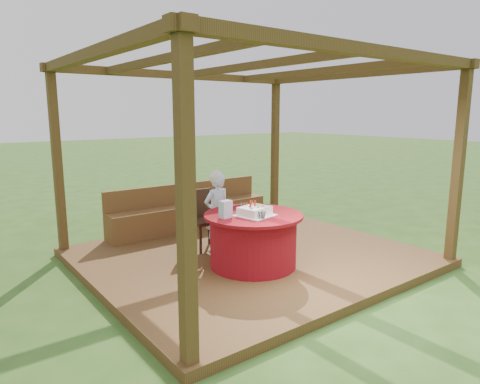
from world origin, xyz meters
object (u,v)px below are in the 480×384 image
table (253,240)px  drinking_glass (262,215)px  bench (190,214)px  birthday_cake (255,211)px  gift_bag (226,209)px  chair (202,216)px  elderly_woman (217,210)px

table → drinking_glass: drinking_glass is taller
bench → birthday_cake: size_ratio=5.74×
gift_bag → chair: bearing=67.0°
gift_bag → drinking_glass: gift_bag is taller
bench → chair: chair is taller
table → drinking_glass: (-0.08, -0.27, 0.40)m
elderly_woman → birthday_cake: bearing=-90.4°
table → birthday_cake: bearing=-115.7°
table → birthday_cake: birthday_cake is taller
drinking_glass → elderly_woman: bearing=87.3°
bench → chair: size_ratio=3.38×
elderly_woman → drinking_glass: bearing=-92.7°
bench → elderly_woman: bearing=-103.5°
bench → elderly_woman: elderly_woman is taller
chair → elderly_woman: elderly_woman is taller
bench → birthday_cake: birthday_cake is taller
elderly_woman → gift_bag: size_ratio=5.48×
chair → gift_bag: 1.12m
bench → drinking_glass: drinking_glass is taller
elderly_woman → gift_bag: elderly_woman is taller
birthday_cake → bench: bearing=81.7°
gift_bag → drinking_glass: (0.33, -0.33, -0.06)m
birthday_cake → elderly_woman: bearing=89.6°
gift_bag → drinking_glass: bearing=-52.7°
bench → drinking_glass: 2.49m
gift_bag → bench: bearing=64.1°
table → chair: (-0.12, 1.08, 0.13)m
bench → table: 2.16m
table → chair: size_ratio=1.48×
birthday_cake → table: bearing=64.3°
elderly_woman → birthday_cake: 0.91m
table → elderly_woman: bearing=92.0°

